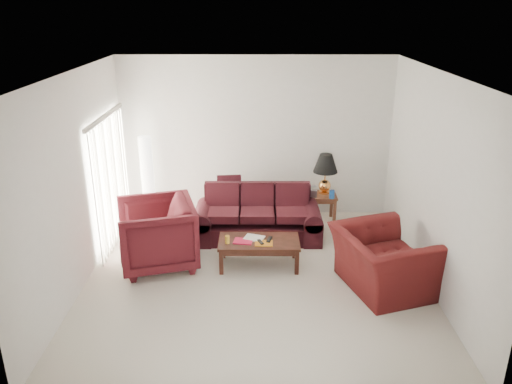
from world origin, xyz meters
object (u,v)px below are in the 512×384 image
at_px(armchair_left, 157,234).
at_px(armchair_right, 382,261).
at_px(sofa, 257,214).
at_px(end_table, 322,208).
at_px(floor_lamp, 148,179).
at_px(coffee_table, 259,253).

relative_size(armchair_left, armchair_right, 0.87).
height_order(sofa, end_table, sofa).
xyz_separation_m(floor_lamp, armchair_left, (0.47, -1.71, -0.30)).
xyz_separation_m(sofa, armchair_right, (1.77, -1.63, -0.02)).
bearing_deg(end_table, sofa, -149.21).
distance_m(end_table, floor_lamp, 3.28).
relative_size(end_table, armchair_left, 0.47).
height_order(sofa, coffee_table, sofa).
bearing_deg(coffee_table, armchair_left, 156.91).
relative_size(armchair_right, coffee_table, 1.06).
height_order(armchair_right, coffee_table, armchair_right).
bearing_deg(coffee_table, armchair_right, -41.93).
distance_m(sofa, armchair_left, 1.82).
bearing_deg(sofa, armchair_right, -42.66).
bearing_deg(floor_lamp, end_table, -0.61).
xyz_separation_m(armchair_left, coffee_table, (1.57, -0.04, -0.31)).
height_order(floor_lamp, armchair_right, floor_lamp).
xyz_separation_m(floor_lamp, coffee_table, (2.04, -1.74, -0.60)).
xyz_separation_m(end_table, armchair_left, (-2.76, -1.67, 0.25)).
xyz_separation_m(armchair_right, coffee_table, (-1.74, 0.64, -0.21)).
relative_size(floor_lamp, coffee_table, 1.32).
distance_m(floor_lamp, armchair_right, 4.49).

